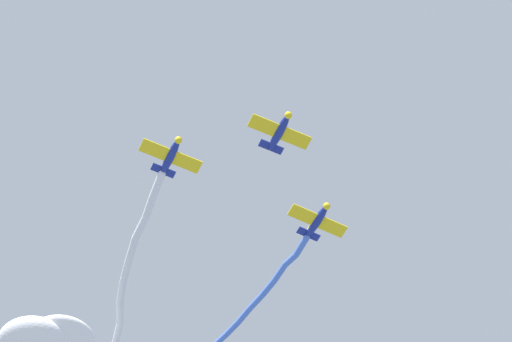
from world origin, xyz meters
TOP-DOWN VIEW (x-y plane):
  - airplane_lead at (3.06, 5.27)m, footprint 5.14×5.89m
  - airplane_left_wing at (4.33, -5.75)m, footprint 5.07×5.99m
  - smoke_trail_left_wing at (14.40, -12.46)m, footprint 17.48×11.00m
  - airplane_right_wing at (13.87, 7.69)m, footprint 5.13×5.91m
  - smoke_trail_right_wing at (25.13, -3.04)m, footprint 18.67×20.49m

SIDE VIEW (x-z plane):
  - airplane_lead at x=3.06m, z-range 87.68..89.27m
  - airplane_left_wing at x=4.33m, z-range 87.68..89.27m
  - airplane_right_wing at x=13.87m, z-range 87.98..89.57m
  - smoke_trail_right_wing at x=25.13m, z-range 88.15..90.38m
  - smoke_trail_left_wing at x=14.40m, z-range 88.05..91.52m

